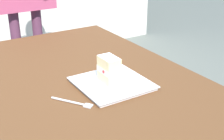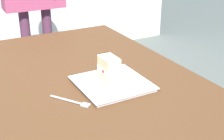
{
  "view_description": "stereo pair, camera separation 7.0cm",
  "coord_description": "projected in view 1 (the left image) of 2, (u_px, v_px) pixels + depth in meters",
  "views": [
    {
      "loc": [
        1.14,
        -0.49,
        1.28
      ],
      "look_at": [
        0.14,
        0.13,
        0.76
      ],
      "focal_mm": 51.36,
      "sensor_mm": 36.0,
      "label": 1
    },
    {
      "loc": [
        1.17,
        -0.43,
        1.28
      ],
      "look_at": [
        0.14,
        0.13,
        0.76
      ],
      "focal_mm": 51.36,
      "sensor_mm": 36.0,
      "label": 2
    }
  ],
  "objects": [
    {
      "name": "patio_table",
      "position": [
        71.0,
        98.0,
        1.39
      ],
      "size": [
        1.35,
        1.02,
        0.69
      ],
      "color": "brown",
      "rests_on": "ground"
    },
    {
      "name": "cake_slice",
      "position": [
        109.0,
        69.0,
        1.29
      ],
      "size": [
        0.09,
        0.07,
        0.11
      ],
      "color": "beige",
      "rests_on": "dessert_plate"
    },
    {
      "name": "dessert_fork",
      "position": [
        74.0,
        103.0,
        1.17
      ],
      "size": [
        0.15,
        0.11,
        0.01
      ],
      "color": "silver",
      "rests_on": "patio_table"
    },
    {
      "name": "dessert_plate",
      "position": [
        112.0,
        84.0,
        1.31
      ],
      "size": [
        0.28,
        0.28,
        0.02
      ],
      "color": "white",
      "rests_on": "patio_table"
    }
  ]
}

